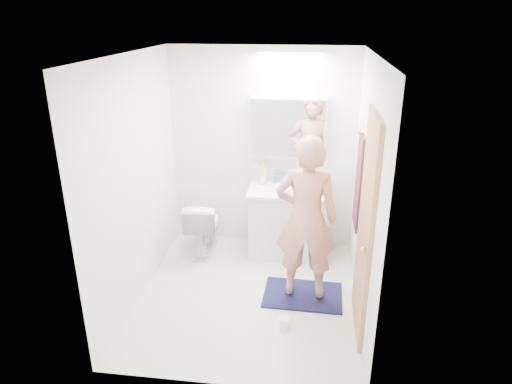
% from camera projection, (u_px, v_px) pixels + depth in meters
% --- Properties ---
extents(floor, '(2.50, 2.50, 0.00)m').
position_uv_depth(floor, '(248.00, 294.00, 4.76)').
color(floor, silver).
rests_on(floor, ground).
extents(ceiling, '(2.50, 2.50, 0.00)m').
position_uv_depth(ceiling, '(246.00, 54.00, 3.88)').
color(ceiling, white).
rests_on(ceiling, floor).
extents(wall_back, '(2.50, 0.00, 2.50)m').
position_uv_depth(wall_back, '(263.00, 150.00, 5.47)').
color(wall_back, white).
rests_on(wall_back, floor).
extents(wall_front, '(2.50, 0.00, 2.50)m').
position_uv_depth(wall_front, '(221.00, 250.00, 3.16)').
color(wall_front, white).
rests_on(wall_front, floor).
extents(wall_left, '(0.00, 2.50, 2.50)m').
position_uv_depth(wall_left, '(136.00, 181.00, 4.45)').
color(wall_left, white).
rests_on(wall_left, floor).
extents(wall_right, '(0.00, 2.50, 2.50)m').
position_uv_depth(wall_right, '(366.00, 192.00, 4.19)').
color(wall_right, white).
rests_on(wall_right, floor).
extents(vanity_cabinet, '(0.90, 0.55, 0.78)m').
position_uv_depth(vanity_cabinet, '(289.00, 223.00, 5.46)').
color(vanity_cabinet, silver).
rests_on(vanity_cabinet, floor).
extents(countertop, '(0.95, 0.58, 0.04)m').
position_uv_depth(countertop, '(290.00, 191.00, 5.31)').
color(countertop, white).
rests_on(countertop, vanity_cabinet).
extents(sink_basin, '(0.36, 0.36, 0.03)m').
position_uv_depth(sink_basin, '(290.00, 187.00, 5.33)').
color(sink_basin, white).
rests_on(sink_basin, countertop).
extents(faucet, '(0.02, 0.02, 0.16)m').
position_uv_depth(faucet, '(291.00, 176.00, 5.48)').
color(faucet, white).
rests_on(faucet, countertop).
extents(medicine_cabinet, '(0.88, 0.14, 0.70)m').
position_uv_depth(medicine_cabinet, '(288.00, 127.00, 5.26)').
color(medicine_cabinet, white).
rests_on(medicine_cabinet, wall_back).
extents(mirror_panel, '(0.84, 0.01, 0.66)m').
position_uv_depth(mirror_panel, '(287.00, 129.00, 5.19)').
color(mirror_panel, silver).
rests_on(mirror_panel, medicine_cabinet).
extents(toilet, '(0.40, 0.67, 0.68)m').
position_uv_depth(toilet, '(204.00, 226.00, 5.50)').
color(toilet, white).
rests_on(toilet, floor).
extents(bath_rug, '(0.81, 0.57, 0.02)m').
position_uv_depth(bath_rug, '(303.00, 295.00, 4.73)').
color(bath_rug, '#16133C').
rests_on(bath_rug, floor).
extents(person, '(0.62, 0.41, 1.66)m').
position_uv_depth(person, '(306.00, 219.00, 4.41)').
color(person, tan).
rests_on(person, bath_rug).
extents(door, '(0.04, 0.80, 2.00)m').
position_uv_depth(door, '(366.00, 228.00, 3.94)').
color(door, tan).
rests_on(door, wall_right).
extents(door_knob, '(0.06, 0.06, 0.06)m').
position_uv_depth(door_knob, '(363.00, 250.00, 3.69)').
color(door_knob, gold).
rests_on(door_knob, door).
extents(towel, '(0.02, 0.42, 1.00)m').
position_uv_depth(towel, '(358.00, 182.00, 4.73)').
color(towel, '#101934').
rests_on(towel, wall_right).
extents(towel_hook, '(0.07, 0.02, 0.02)m').
position_uv_depth(towel_hook, '(361.00, 133.00, 4.54)').
color(towel_hook, silver).
rests_on(towel_hook, wall_right).
extents(soap_bottle_a, '(0.11, 0.11, 0.25)m').
position_uv_depth(soap_bottle_a, '(263.00, 174.00, 5.44)').
color(soap_bottle_a, beige).
rests_on(soap_bottle_a, countertop).
extents(soap_bottle_b, '(0.12, 0.12, 0.18)m').
position_uv_depth(soap_bottle_b, '(278.00, 176.00, 5.46)').
color(soap_bottle_b, '#4F76AA').
rests_on(soap_bottle_b, countertop).
extents(toothbrush_cup, '(0.10, 0.10, 0.08)m').
position_uv_depth(toothbrush_cup, '(306.00, 182.00, 5.42)').
color(toothbrush_cup, '#383BA9').
rests_on(toothbrush_cup, countertop).
extents(toilet_paper_roll, '(0.11, 0.11, 0.10)m').
position_uv_depth(toilet_paper_roll, '(284.00, 322.00, 4.25)').
color(toilet_paper_roll, white).
rests_on(toilet_paper_roll, floor).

